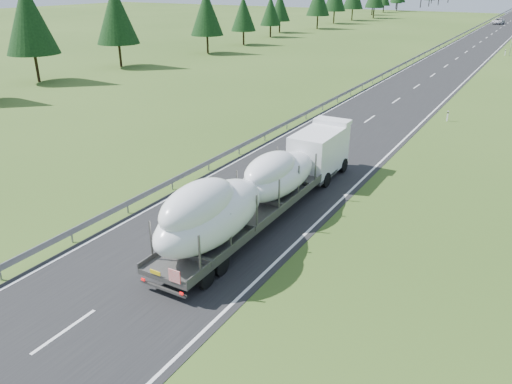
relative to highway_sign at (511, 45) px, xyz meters
The scene contains 6 objects.
ground 80.34m from the highway_sign, 95.14° to the right, with size 400.00×400.00×0.00m, color #334E1A.
road_surface 21.33m from the highway_sign, 109.80° to the left, with size 10.00×400.00×0.02m, color black.
guardrail 23.57m from the highway_sign, 122.08° to the left, with size 0.10×400.00×0.76m.
highway_sign is the anchor object (origin of this frame).
boat_truck 77.42m from the highway_sign, 94.00° to the right, with size 3.05×18.89×4.23m.
distant_van 68.81m from the highway_sign, 97.80° to the left, with size 2.70×5.85×1.63m, color silver.
Camera 1 is at (14.09, -18.57, 12.44)m, focal length 35.00 mm.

